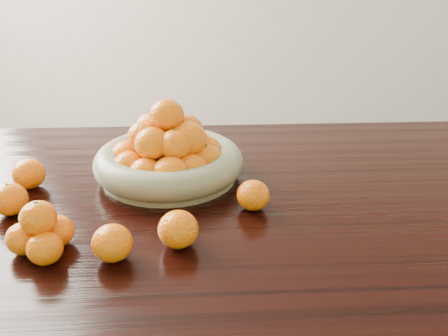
{
  "coord_description": "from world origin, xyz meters",
  "views": [
    {
      "loc": [
        -0.09,
        -1.01,
        1.27
      ],
      "look_at": [
        -0.04,
        -0.02,
        0.83
      ],
      "focal_mm": 40.0,
      "sensor_mm": 36.0,
      "label": 1
    }
  ],
  "objects_px": {
    "orange_pyramid": "(41,233)",
    "loose_orange_0": "(10,199)",
    "dining_table": "(240,230)",
    "fruit_bowl": "(169,155)"
  },
  "relations": [
    {
      "from": "orange_pyramid",
      "to": "loose_orange_0",
      "type": "bearing_deg",
      "value": 125.34
    },
    {
      "from": "dining_table",
      "to": "fruit_bowl",
      "type": "distance_m",
      "value": 0.25
    },
    {
      "from": "fruit_bowl",
      "to": "orange_pyramid",
      "type": "bearing_deg",
      "value": -123.68
    },
    {
      "from": "fruit_bowl",
      "to": "loose_orange_0",
      "type": "relative_size",
      "value": 4.82
    },
    {
      "from": "dining_table",
      "to": "orange_pyramid",
      "type": "height_order",
      "value": "orange_pyramid"
    },
    {
      "from": "fruit_bowl",
      "to": "orange_pyramid",
      "type": "relative_size",
      "value": 2.92
    },
    {
      "from": "dining_table",
      "to": "orange_pyramid",
      "type": "distance_m",
      "value": 0.46
    },
    {
      "from": "orange_pyramid",
      "to": "dining_table",
      "type": "bearing_deg",
      "value": 28.91
    },
    {
      "from": "orange_pyramid",
      "to": "loose_orange_0",
      "type": "xyz_separation_m",
      "value": [
        -0.11,
        0.15,
        -0.01
      ]
    },
    {
      "from": "dining_table",
      "to": "loose_orange_0",
      "type": "bearing_deg",
      "value": -173.29
    }
  ]
}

